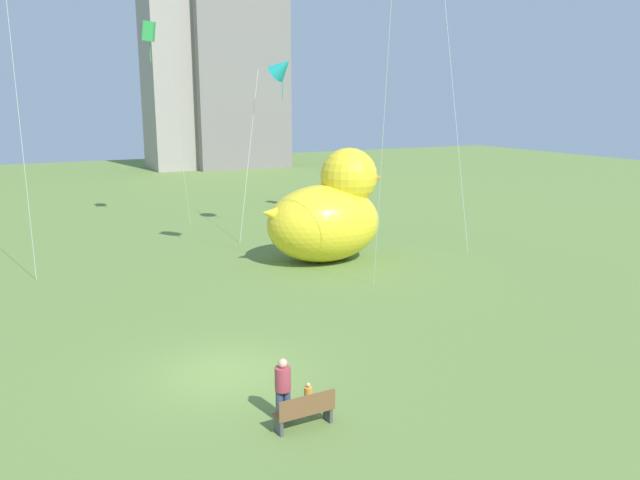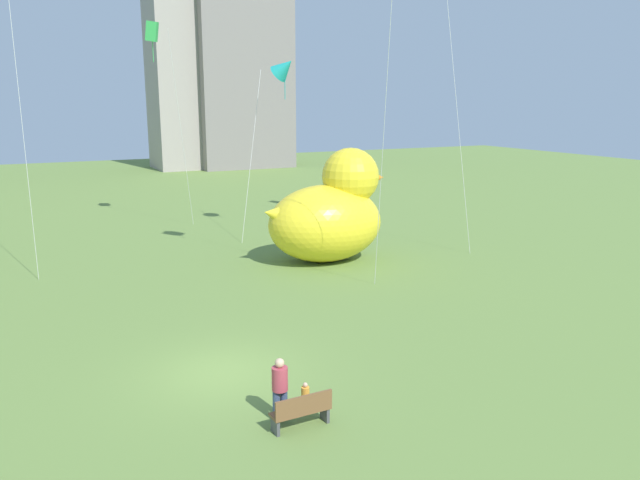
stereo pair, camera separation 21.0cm
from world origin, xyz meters
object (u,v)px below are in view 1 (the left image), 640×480
park_bench (305,410)px  kite_teal (282,68)px  person_adult (283,386)px  giant_inflatable_duck (328,214)px  kite_green (149,33)px  person_child (308,397)px

park_bench → kite_teal: kite_teal is taller
person_adult → giant_inflatable_duck: bearing=58.4°
park_bench → person_adult: (-0.31, 0.61, 0.43)m
park_bench → kite_teal: 23.42m
kite_green → giant_inflatable_duck: bearing=-64.1°
person_adult → person_child: size_ratio=1.90×
kite_green → kite_teal: bearing=-44.8°
park_bench → person_adult: 0.81m
giant_inflatable_duck → kite_teal: (0.20, 5.80, 7.13)m
person_child → giant_inflatable_duck: (7.69, 13.59, 1.87)m
person_adult → kite_teal: size_ratio=0.16×
kite_teal → park_bench: bearing=-112.5°
person_adult → person_child: 0.80m
person_adult → person_child: (0.68, -0.02, -0.42)m
park_bench → person_child: 0.70m
giant_inflatable_duck → kite_teal: size_ratio=0.65×
person_child → person_adult: bearing=178.6°
person_child → giant_inflatable_duck: giant_inflatable_duck is taller
person_child → park_bench: bearing=-122.1°
giant_inflatable_duck → kite_green: size_ratio=0.54×
park_bench → person_child: (0.37, 0.59, 0.00)m
giant_inflatable_duck → kite_green: (-5.61, 11.57, 9.21)m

